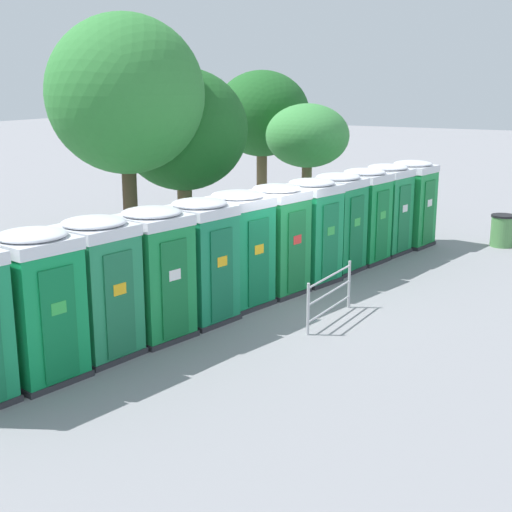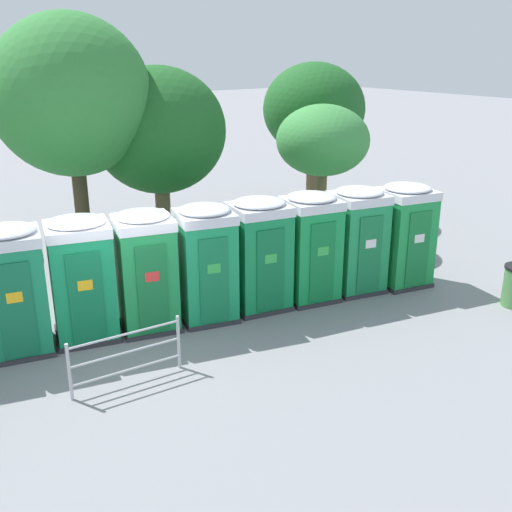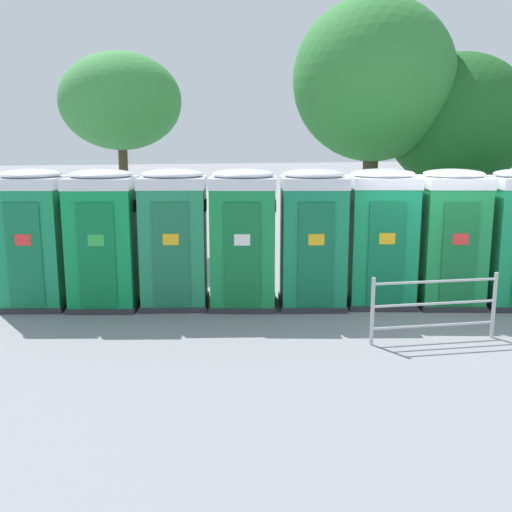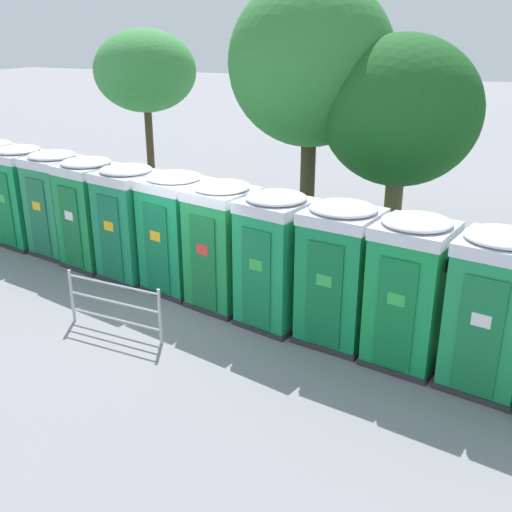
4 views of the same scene
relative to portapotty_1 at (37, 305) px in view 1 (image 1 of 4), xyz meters
name	(u,v)px [view 1 (image 1 of 4)]	position (x,y,z in m)	size (l,w,h in m)	color
ground_plane	(266,300)	(5.60, -1.32, -1.28)	(120.00, 120.00, 0.00)	gray
portapotty_1	(37,305)	(0.00, 0.00, 0.00)	(1.44, 1.42, 2.54)	#2D2D33
portapotty_2	(98,287)	(1.27, -0.19, 0.00)	(1.41, 1.40, 2.54)	#2D2D33
portapotty_3	(154,273)	(2.50, -0.52, 0.00)	(1.46, 1.45, 2.54)	#2D2D33
portapotty_4	(201,260)	(3.76, -0.78, 0.00)	(1.42, 1.42, 2.54)	#2D2D33
portapotty_5	(239,248)	(5.03, -0.95, 0.00)	(1.47, 1.45, 2.54)	#2D2D33
portapotty_6	(277,239)	(6.26, -1.27, 0.00)	(1.41, 1.43, 2.54)	#2D2D33
portapotty_7	(311,230)	(7.51, -1.59, 0.00)	(1.42, 1.44, 2.54)	#2D2D33
portapotty_8	(337,222)	(8.78, -1.77, 0.00)	(1.42, 1.39, 2.54)	#2D2D33
portapotty_9	(364,215)	(10.02, -2.04, 0.00)	(1.39, 1.40, 2.54)	#2D2D33
portapotty_10	(386,208)	(11.28, -2.27, 0.00)	(1.40, 1.41, 2.54)	#2D2D33
portapotty_11	(411,203)	(12.51, -2.64, 0.00)	(1.41, 1.41, 2.54)	#2D2D33
street_tree_0	(183,130)	(8.77, 2.90, 2.18)	(3.63, 3.63, 5.19)	brown
street_tree_1	(262,114)	(14.77, 3.52, 2.36)	(3.38, 3.38, 5.18)	brown
street_tree_2	(126,95)	(6.52, 3.10, 3.18)	(3.97, 3.97, 6.47)	#4C3826
street_tree_3	(307,137)	(12.92, 0.93, 1.79)	(2.67, 2.67, 4.12)	brown
trash_can	(502,230)	(13.65, -5.13, -0.80)	(0.71, 0.71, 0.95)	#518C4C
event_barrier	(330,294)	(4.97, -3.12, -0.72)	(2.06, 0.15, 1.05)	#B7B7BC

